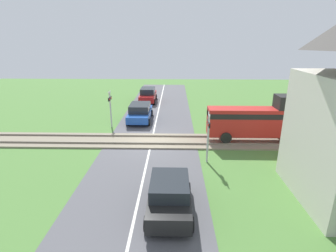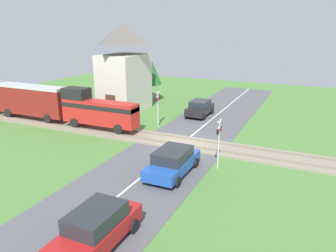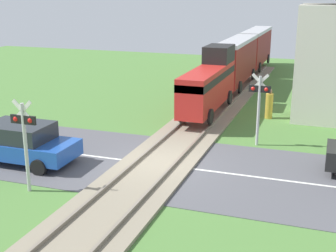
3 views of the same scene
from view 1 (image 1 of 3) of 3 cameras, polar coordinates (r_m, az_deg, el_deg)
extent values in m
plane|color=#4C7A38|center=(18.85, -3.61, -3.43)|extent=(60.00, 60.00, 0.00)
cube|color=#515156|center=(18.85, -3.61, -3.40)|extent=(48.00, 6.40, 0.02)
cube|color=silver|center=(18.84, -3.61, -3.37)|extent=(48.00, 0.12, 0.00)
cube|color=gray|center=(18.83, -3.61, -3.26)|extent=(2.80, 48.00, 0.12)
cube|color=slate|center=(19.45, -3.44, -2.14)|extent=(0.10, 48.00, 0.12)
cube|color=slate|center=(18.12, -3.81, -3.76)|extent=(0.10, 48.00, 0.12)
cube|color=red|center=(19.11, 18.63, 0.91)|extent=(1.35, 6.68, 1.90)
cube|color=black|center=(18.97, 18.79, 2.41)|extent=(1.37, 6.68, 0.36)
cube|color=black|center=(19.57, 25.44, 4.73)|extent=(1.35, 2.14, 0.90)
cylinder|color=black|center=(19.56, 11.75, -1.03)|extent=(0.14, 0.76, 0.76)
cylinder|color=black|center=(18.23, 12.52, -2.55)|extent=(0.14, 0.76, 0.76)
cylinder|color=black|center=(20.76, 23.44, -1.06)|extent=(0.14, 0.76, 0.76)
cylinder|color=black|center=(19.52, 24.94, -2.48)|extent=(0.14, 0.76, 0.76)
cylinder|color=black|center=(22.05, 30.57, -1.06)|extent=(0.14, 0.76, 0.76)
cylinder|color=black|center=(20.88, 32.40, -2.38)|extent=(0.14, 0.76, 0.76)
cube|color=#1E4CA8|center=(23.56, -6.10, 2.60)|extent=(4.40, 1.84, 0.61)
cube|color=#23282D|center=(23.40, -6.15, 4.05)|extent=(2.42, 1.69, 0.63)
cylinder|color=black|center=(22.19, -4.18, 0.82)|extent=(0.60, 0.18, 0.60)
cylinder|color=black|center=(22.44, -8.86, 0.84)|extent=(0.60, 0.18, 0.60)
cylinder|color=black|center=(24.91, -3.56, 2.83)|extent=(0.60, 0.18, 0.60)
cylinder|color=black|center=(25.14, -7.75, 2.84)|extent=(0.60, 0.18, 0.60)
cube|color=black|center=(11.50, 0.33, -15.34)|extent=(3.81, 1.73, 0.68)
cube|color=#23282D|center=(11.17, 0.34, -12.73)|extent=(2.10, 1.59, 0.54)
cylinder|color=black|center=(12.77, -3.55, -13.42)|extent=(0.60, 0.18, 0.60)
cylinder|color=black|center=(12.75, 4.43, -13.51)|extent=(0.60, 0.18, 0.60)
cylinder|color=black|center=(10.76, -4.72, -20.43)|extent=(0.60, 0.18, 0.60)
cylinder|color=black|center=(10.73, 5.12, -20.56)|extent=(0.60, 0.18, 0.60)
cube|color=#A81919|center=(30.55, -4.39, 6.43)|extent=(4.20, 1.69, 0.68)
cube|color=#23282D|center=(30.42, -4.42, 7.65)|extent=(2.31, 1.56, 0.64)
cylinder|color=black|center=(29.22, -2.98, 5.22)|extent=(0.60, 0.18, 0.60)
cylinder|color=black|center=(29.40, -6.28, 5.21)|extent=(0.60, 0.18, 0.60)
cylinder|color=black|center=(31.88, -2.61, 6.36)|extent=(0.60, 0.18, 0.60)
cylinder|color=black|center=(32.04, -5.65, 6.35)|extent=(0.60, 0.18, 0.60)
cylinder|color=#B7B7B7|center=(21.92, -12.39, 3.42)|extent=(0.12, 0.12, 2.96)
cube|color=black|center=(21.70, -12.56, 5.84)|extent=(0.90, 0.08, 0.28)
sphere|color=red|center=(21.96, -12.40, 6.00)|extent=(0.18, 0.18, 0.18)
sphere|color=red|center=(21.45, -12.73, 5.68)|extent=(0.18, 0.18, 0.18)
cube|color=silver|center=(21.64, -12.62, 6.57)|extent=(0.72, 0.04, 0.72)
cube|color=silver|center=(21.64, -12.62, 6.57)|extent=(0.72, 0.04, 0.72)
cylinder|color=#B7B7B7|center=(15.44, 8.69, -2.82)|extent=(0.12, 0.12, 2.96)
cube|color=black|center=(15.12, 8.86, 0.52)|extent=(0.90, 0.08, 0.28)
sphere|color=red|center=(14.86, 8.99, 0.20)|extent=(0.18, 0.18, 0.18)
sphere|color=red|center=(15.37, 8.74, 0.84)|extent=(0.18, 0.18, 0.18)
cube|color=silver|center=(15.03, 8.91, 1.55)|extent=(0.72, 0.04, 0.72)
cube|color=silver|center=(15.03, 8.91, 1.55)|extent=(0.72, 0.04, 0.72)
cube|color=#472D1E|center=(16.37, 28.67, -5.37)|extent=(0.06, 1.10, 2.10)
cylinder|color=gold|center=(17.01, 23.73, -5.23)|extent=(0.38, 0.38, 1.29)
sphere|color=#936B4C|center=(16.74, 24.07, -2.84)|extent=(0.24, 0.24, 0.24)
camera|label=2|loc=(39.82, -14.22, 19.88)|focal=35.00mm
camera|label=3|loc=(20.61, -55.33, 8.87)|focal=50.00mm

